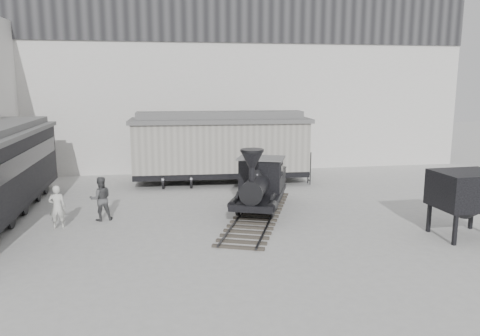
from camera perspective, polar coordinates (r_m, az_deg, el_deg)
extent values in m
plane|color=#9E9E9B|center=(16.64, 1.11, -9.36)|extent=(90.00, 90.00, 0.00)
cube|color=silver|center=(30.51, -4.31, 10.18)|extent=(34.00, 2.40, 11.00)
cube|color=#232326|center=(29.52, -4.18, 17.96)|extent=(34.00, 0.12, 3.00)
cube|color=#3D382E|center=(20.01, 2.11, -5.70)|extent=(4.81, 8.57, 0.15)
cube|color=#2D2D30|center=(20.11, 0.23, -5.47)|extent=(3.16, 7.92, 0.06)
cube|color=#2D2D30|center=(19.90, 4.00, -5.67)|extent=(3.16, 7.92, 0.06)
cylinder|color=black|center=(19.54, -0.19, -4.32)|extent=(0.47, 0.98, 1.01)
cylinder|color=black|center=(19.31, 4.01, -4.53)|extent=(0.47, 0.98, 1.01)
cylinder|color=black|center=(20.68, 0.48, -3.49)|extent=(0.47, 0.98, 1.01)
cylinder|color=black|center=(20.46, 4.45, -3.67)|extent=(0.47, 0.98, 1.01)
cube|color=black|center=(19.96, 2.19, -3.69)|extent=(2.93, 3.76, 0.26)
cylinder|color=black|center=(19.20, 1.89, -2.44)|extent=(1.63, 2.31, 0.92)
cylinder|color=black|center=(18.25, 1.46, -0.82)|extent=(0.31, 0.31, 0.55)
cone|color=black|center=(18.14, 1.47, 1.04)|extent=(1.15, 1.15, 0.65)
sphere|color=black|center=(19.46, 2.07, -0.94)|extent=(0.48, 0.48, 0.48)
cube|color=black|center=(20.57, 2.58, -0.85)|extent=(2.13, 1.81, 1.43)
cube|color=slate|center=(20.44, 2.59, 1.21)|extent=(2.37, 2.05, 0.07)
cube|color=black|center=(22.28, 3.23, -1.32)|extent=(2.22, 2.32, 0.83)
cylinder|color=black|center=(26.29, -7.66, -1.07)|extent=(2.16, 0.95, 0.85)
cylinder|color=black|center=(26.69, 2.87, -0.81)|extent=(2.16, 0.95, 0.85)
cube|color=black|center=(26.34, -2.36, -0.49)|extent=(9.66, 3.11, 0.32)
cube|color=gray|center=(26.09, -2.39, 2.71)|extent=(9.66, 3.21, 2.65)
cube|color=slate|center=(25.94, -2.41, 5.84)|extent=(10.00, 3.55, 0.21)
cube|color=slate|center=(25.92, -2.42, 6.50)|extent=(9.17, 1.71, 0.38)
cylinder|color=black|center=(25.34, -25.34, -2.48)|extent=(2.13, 0.81, 0.81)
cube|color=black|center=(21.32, -24.63, 0.90)|extent=(0.05, 10.82, 0.72)
imported|color=silver|center=(19.53, -21.40, -4.45)|extent=(0.67, 0.48, 1.72)
imported|color=#4D4E50|center=(20.07, -16.61, -3.60)|extent=(1.01, 0.86, 1.83)
cube|color=black|center=(18.08, 24.74, -6.86)|extent=(0.13, 0.13, 1.12)
cube|color=black|center=(19.27, 22.04, -5.62)|extent=(0.13, 0.13, 1.12)
cube|color=black|center=(20.33, 26.35, -5.13)|extent=(0.13, 0.13, 1.12)
cube|color=black|center=(18.92, 25.89, -2.38)|extent=(2.30, 1.91, 1.32)
cone|color=black|center=(19.10, 25.69, -4.77)|extent=(1.79, 1.79, 0.51)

